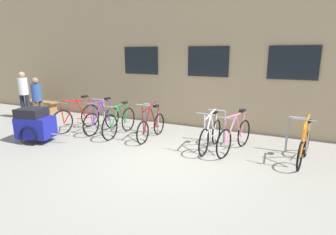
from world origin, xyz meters
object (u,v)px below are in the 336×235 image
object	(u,v)px
bicycle_green	(120,122)
person_by_bench	(37,98)
backpack	(22,117)
bicycle_maroon	(151,126)
bicycle_pink	(235,136)
bicycle_white	(211,135)
bicycle_red	(77,117)
bicycle_orange	(304,147)
wooden_bench	(41,104)
person_browsing	(24,92)
bicycle_purple	(102,119)
bike_trailer	(35,124)

from	to	relation	value
bicycle_green	person_by_bench	size ratio (longest dim) A/B	1.10
backpack	bicycle_maroon	bearing A→B (deg)	5.20
bicycle_pink	bicycle_white	distance (m)	0.59
bicycle_pink	backpack	xyz separation A→B (m)	(-7.19, -0.41, -0.17)
bicycle_red	bicycle_green	world-z (taller)	bicycle_red
bicycle_orange	person_by_bench	size ratio (longest dim) A/B	1.00
bicycle_maroon	bicycle_white	world-z (taller)	bicycle_maroon
wooden_bench	backpack	distance (m)	1.59
person_by_bench	bicycle_green	bearing A→B (deg)	1.83
bicycle_green	bicycle_orange	bearing A→B (deg)	0.23
wooden_bench	backpack	size ratio (longest dim) A/B	3.66
bicycle_maroon	person_browsing	xyz separation A→B (m)	(-5.37, 0.15, 0.63)
bicycle_purple	bicycle_white	size ratio (longest dim) A/B	1.02
bicycle_purple	bike_trailer	xyz separation A→B (m)	(-1.00, -1.59, 0.11)
bicycle_white	bicycle_orange	world-z (taller)	bicycle_orange
bicycle_white	wooden_bench	size ratio (longest dim) A/B	1.03
bicycle_green	bike_trailer	bearing A→B (deg)	-138.81
bicycle_purple	person_browsing	distance (m)	3.69
bicycle_green	person_by_bench	xyz separation A→B (m)	(-3.26, -0.10, 0.51)
bicycle_purple	bicycle_orange	distance (m)	5.60
bicycle_purple	person_by_bench	world-z (taller)	person_by_bench
bicycle_pink	bicycle_white	size ratio (longest dim) A/B	1.06
bicycle_white	person_by_bench	bearing A→B (deg)	-179.25
bicycle_purple	bicycle_white	world-z (taller)	bicycle_purple
bike_trailer	wooden_bench	world-z (taller)	bike_trailer
bicycle_orange	person_by_bench	world-z (taller)	person_by_bench
bicycle_orange	backpack	size ratio (longest dim) A/B	3.60
bicycle_green	backpack	world-z (taller)	bicycle_green
bicycle_red	bicycle_green	distance (m)	1.54
bicycle_purple	bicycle_pink	xyz separation A→B (m)	(4.07, -0.02, 0.01)
bicycle_orange	backpack	xyz separation A→B (m)	(-8.72, -0.36, -0.15)
bicycle_white	person_by_bench	size ratio (longest dim) A/B	1.05
bicycle_green	bike_trailer	xyz separation A→B (m)	(-1.72, -1.50, 0.10)
bicycle_pink	person_by_bench	world-z (taller)	person_by_bench
bicycle_green	person_browsing	bearing A→B (deg)	176.87
bike_trailer	wooden_bench	bearing A→B (deg)	137.97
bicycle_green	person_by_bench	bearing A→B (deg)	-178.17
bicycle_pink	backpack	world-z (taller)	bicycle_pink
person_by_bench	bicycle_pink	bearing A→B (deg)	1.50
bicycle_maroon	bicycle_orange	bearing A→B (deg)	-1.04
bicycle_maroon	person_browsing	size ratio (longest dim) A/B	0.94
bicycle_maroon	bicycle_pink	distance (m)	2.34
bicycle_white	person_by_bench	xyz separation A→B (m)	(-6.04, -0.08, 0.54)
bicycle_purple	bicycle_maroon	size ratio (longest dim) A/B	1.04
wooden_bench	backpack	bearing A→B (deg)	-62.51
bicycle_red	backpack	world-z (taller)	bicycle_red
bicycle_orange	wooden_bench	xyz separation A→B (m)	(-9.46, 1.05, 0.00)
backpack	wooden_bench	bearing A→B (deg)	117.64
bicycle_green	wooden_bench	world-z (taller)	bicycle_green
bicycle_purple	bike_trailer	bearing A→B (deg)	-122.20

